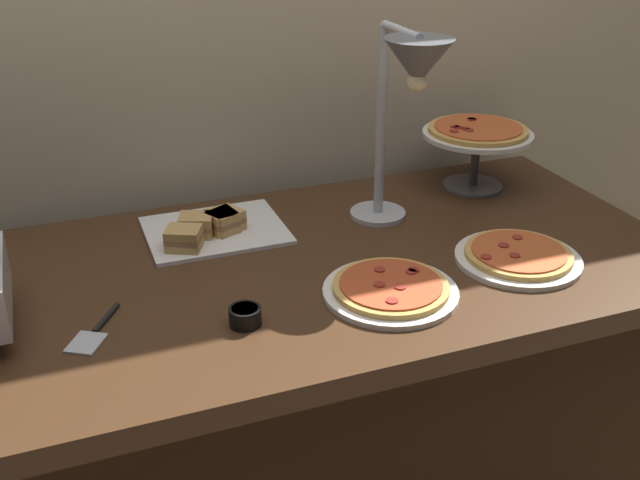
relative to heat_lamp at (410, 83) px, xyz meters
The scene contains 9 objects.
back_wall 0.58m from the heat_lamp, 126.93° to the left, with size 4.40×0.04×2.40m, color #C6B593.
buffet_table 0.83m from the heat_lamp, behind, with size 1.90×0.84×0.76m.
heat_lamp is the anchor object (origin of this frame).
pizza_plate_front 0.45m from the heat_lamp, 46.54° to the right, with size 0.28×0.28×0.03m.
pizza_plate_center 0.45m from the heat_lamp, 121.37° to the right, with size 0.28×0.28×0.03m.
pizza_plate_raised_stand 0.46m from the heat_lamp, 33.89° to the left, with size 0.29×0.29×0.18m.
sandwich_platter 0.57m from the heat_lamp, 158.14° to the left, with size 0.33×0.26×0.06m.
sauce_cup_far 0.62m from the heat_lamp, 152.65° to the right, with size 0.06×0.06×0.04m.
serving_spatula 0.83m from the heat_lamp, 167.58° to the right, with size 0.12×0.16×0.01m.
Camera 1 is at (-0.40, -1.38, 1.54)m, focal length 41.89 mm.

